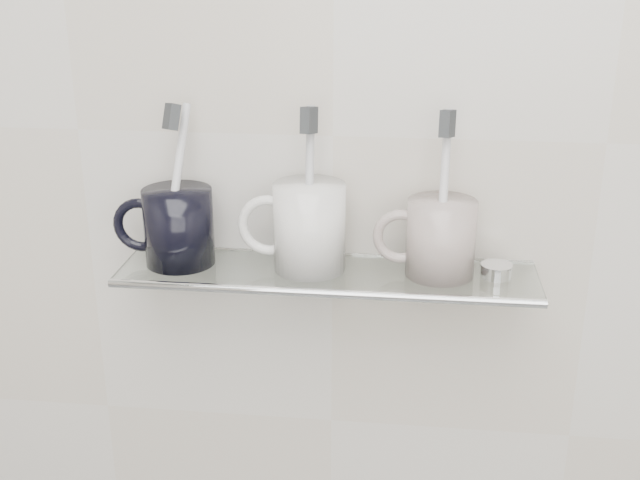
# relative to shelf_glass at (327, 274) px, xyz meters

# --- Properties ---
(wall_back) EXTENTS (2.50, 0.00, 2.50)m
(wall_back) POSITION_rel_shelf_glass_xyz_m (0.00, 0.06, 0.15)
(wall_back) COLOR beige
(wall_back) RESTS_ON ground
(shelf_glass) EXTENTS (0.50, 0.12, 0.01)m
(shelf_glass) POSITION_rel_shelf_glass_xyz_m (0.00, 0.00, 0.00)
(shelf_glass) COLOR silver
(shelf_glass) RESTS_ON wall_back
(shelf_rail) EXTENTS (0.50, 0.01, 0.01)m
(shelf_rail) POSITION_rel_shelf_glass_xyz_m (0.00, -0.06, 0.00)
(shelf_rail) COLOR silver
(shelf_rail) RESTS_ON shelf_glass
(bracket_left) EXTENTS (0.02, 0.03, 0.02)m
(bracket_left) POSITION_rel_shelf_glass_xyz_m (-0.21, 0.05, -0.01)
(bracket_left) COLOR silver
(bracket_left) RESTS_ON wall_back
(bracket_right) EXTENTS (0.02, 0.03, 0.02)m
(bracket_right) POSITION_rel_shelf_glass_xyz_m (0.21, 0.05, -0.01)
(bracket_right) COLOR silver
(bracket_right) RESTS_ON wall_back
(mug_left) EXTENTS (0.10, 0.10, 0.09)m
(mug_left) POSITION_rel_shelf_glass_xyz_m (-0.18, 0.00, 0.05)
(mug_left) COLOR black
(mug_left) RESTS_ON shelf_glass
(mug_left_handle) EXTENTS (0.07, 0.01, 0.07)m
(mug_left_handle) POSITION_rel_shelf_glass_xyz_m (-0.23, 0.00, 0.05)
(mug_left_handle) COLOR black
(mug_left_handle) RESTS_ON mug_left
(toothbrush_left) EXTENTS (0.04, 0.07, 0.19)m
(toothbrush_left) POSITION_rel_shelf_glass_xyz_m (-0.18, 0.00, 0.10)
(toothbrush_left) COLOR white
(toothbrush_left) RESTS_ON mug_left
(bristles_left) EXTENTS (0.03, 0.03, 0.03)m
(bristles_left) POSITION_rel_shelf_glass_xyz_m (-0.18, 0.00, 0.19)
(bristles_left) COLOR #2D3032
(bristles_left) RESTS_ON toothbrush_left
(mug_center) EXTENTS (0.09, 0.09, 0.11)m
(mug_center) POSITION_rel_shelf_glass_xyz_m (-0.02, 0.00, 0.06)
(mug_center) COLOR white
(mug_center) RESTS_ON shelf_glass
(mug_center_handle) EXTENTS (0.08, 0.01, 0.08)m
(mug_center_handle) POSITION_rel_shelf_glass_xyz_m (-0.07, 0.00, 0.06)
(mug_center_handle) COLOR white
(mug_center_handle) RESTS_ON mug_center
(toothbrush_center) EXTENTS (0.01, 0.04, 0.19)m
(toothbrush_center) POSITION_rel_shelf_glass_xyz_m (-0.02, 0.00, 0.10)
(toothbrush_center) COLOR #AAAAAA
(toothbrush_center) RESTS_ON mug_center
(bristles_center) EXTENTS (0.02, 0.03, 0.03)m
(bristles_center) POSITION_rel_shelf_glass_xyz_m (-0.02, 0.00, 0.19)
(bristles_center) COLOR #2D3032
(bristles_center) RESTS_ON toothbrush_center
(mug_right) EXTENTS (0.10, 0.10, 0.09)m
(mug_right) POSITION_rel_shelf_glass_xyz_m (0.13, 0.00, 0.05)
(mug_right) COLOR white
(mug_right) RESTS_ON shelf_glass
(mug_right_handle) EXTENTS (0.07, 0.01, 0.07)m
(mug_right_handle) POSITION_rel_shelf_glass_xyz_m (0.09, 0.00, 0.05)
(mug_right_handle) COLOR white
(mug_right_handle) RESTS_ON mug_right
(toothbrush_right) EXTENTS (0.02, 0.04, 0.19)m
(toothbrush_right) POSITION_rel_shelf_glass_xyz_m (0.13, 0.00, 0.10)
(toothbrush_right) COLOR silver
(toothbrush_right) RESTS_ON mug_right
(bristles_right) EXTENTS (0.02, 0.03, 0.03)m
(bristles_right) POSITION_rel_shelf_glass_xyz_m (0.13, 0.00, 0.19)
(bristles_right) COLOR #2D3032
(bristles_right) RESTS_ON toothbrush_right
(chrome_cap) EXTENTS (0.04, 0.04, 0.02)m
(chrome_cap) POSITION_rel_shelf_glass_xyz_m (0.20, 0.00, 0.01)
(chrome_cap) COLOR silver
(chrome_cap) RESTS_ON shelf_glass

